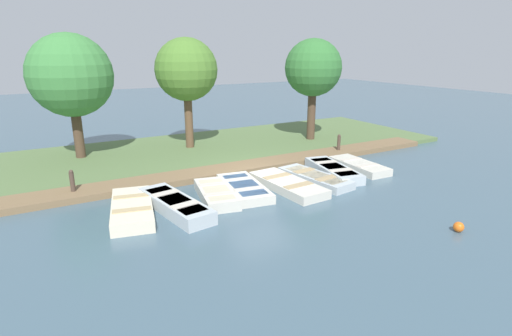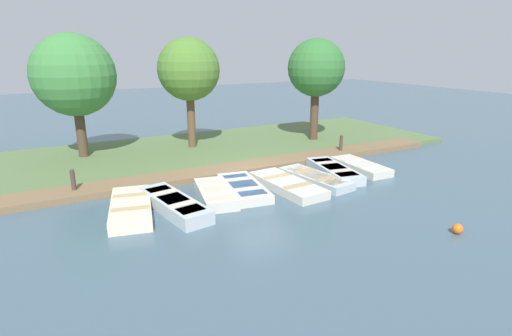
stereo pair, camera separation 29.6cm
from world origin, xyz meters
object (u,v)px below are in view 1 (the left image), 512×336
object	(u,v)px
rowboat_1	(175,205)
rowboat_2	(216,194)
rowboat_4	(287,184)
rowboat_0	(132,208)
rowboat_6	(333,170)
rowboat_5	(315,178)
park_tree_far_left	(71,76)
rowboat_7	(359,166)
park_tree_left	(186,70)
park_tree_center	(313,69)
mooring_post_far	(339,144)
rowboat_3	(244,188)
mooring_post_near	(73,184)
buoy	(459,227)

from	to	relation	value
rowboat_1	rowboat_2	xyz separation A→B (m)	(-0.37, 1.57, -0.03)
rowboat_4	rowboat_1	bearing A→B (deg)	-93.44
rowboat_0	rowboat_6	bearing A→B (deg)	102.84
rowboat_5	park_tree_far_left	size ratio (longest dim) A/B	0.58
rowboat_4	rowboat_6	distance (m)	2.60
rowboat_1	rowboat_2	bearing A→B (deg)	94.02
rowboat_0	rowboat_6	world-z (taller)	rowboat_0
rowboat_5	rowboat_6	size ratio (longest dim) A/B	0.99
rowboat_1	rowboat_0	bearing A→B (deg)	-118.28
rowboat_4	rowboat_6	size ratio (longest dim) A/B	1.03
rowboat_7	park_tree_left	distance (m)	9.12
rowboat_0	park_tree_center	distance (m)	12.55
rowboat_6	mooring_post_far	distance (m)	3.39
park_tree_far_left	rowboat_4	bearing A→B (deg)	38.35
rowboat_3	mooring_post_near	bearing A→B (deg)	-106.13
mooring_post_far	park_tree_left	size ratio (longest dim) A/B	0.18
rowboat_6	park_tree_center	xyz separation A→B (m)	(-5.14, 2.74, 3.73)
park_tree_far_left	rowboat_6	bearing A→B (deg)	50.17
rowboat_4	rowboat_5	distance (m)	1.37
rowboat_0	rowboat_5	world-z (taller)	rowboat_0
rowboat_1	rowboat_5	world-z (taller)	rowboat_1
rowboat_1	rowboat_2	size ratio (longest dim) A/B	1.23
rowboat_0	mooring_post_near	bearing A→B (deg)	-138.38
buoy	mooring_post_near	bearing A→B (deg)	-132.32
park_tree_center	rowboat_6	bearing A→B (deg)	-28.06
buoy	rowboat_1	bearing A→B (deg)	-129.69
rowboat_5	park_tree_center	world-z (taller)	park_tree_center
park_tree_far_left	park_tree_left	xyz separation A→B (m)	(0.60, 4.99, 0.13)
mooring_post_far	park_tree_far_left	world-z (taller)	park_tree_far_left
rowboat_7	mooring_post_far	size ratio (longest dim) A/B	2.86
rowboat_1	park_tree_center	size ratio (longest dim) A/B	0.64
rowboat_0	rowboat_2	bearing A→B (deg)	101.06
park_tree_far_left	mooring_post_far	bearing A→B (deg)	66.47
mooring_post_near	rowboat_0	bearing A→B (deg)	29.36
park_tree_far_left	mooring_post_near	bearing A→B (deg)	-9.66
rowboat_6	rowboat_1	bearing A→B (deg)	-74.69
mooring_post_near	park_tree_center	world-z (taller)	park_tree_center
rowboat_1	park_tree_far_left	bearing A→B (deg)	-175.89
rowboat_4	rowboat_0	bearing A→B (deg)	-97.96
rowboat_1	rowboat_5	size ratio (longest dim) A/B	1.07
rowboat_5	park_tree_left	distance (m)	8.28
rowboat_4	rowboat_2	bearing A→B (deg)	-101.08
park_tree_left	mooring_post_far	bearing A→B (deg)	55.08
park_tree_center	rowboat_0	bearing A→B (deg)	-64.15
rowboat_1	mooring_post_near	distance (m)	3.95
rowboat_6	buoy	bearing A→B (deg)	7.23
rowboat_2	park_tree_far_left	world-z (taller)	park_tree_far_left
rowboat_7	mooring_post_near	size ratio (longest dim) A/B	2.86
rowboat_7	buoy	distance (m)	6.18
rowboat_0	buoy	xyz separation A→B (m)	(5.75, 7.65, -0.05)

